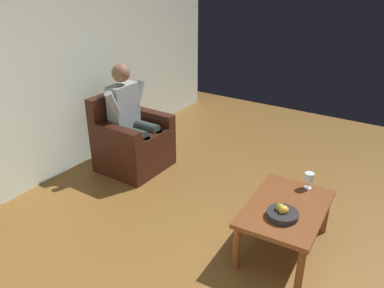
{
  "coord_description": "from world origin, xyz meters",
  "views": [
    {
      "loc": [
        2.69,
        0.56,
        2.31
      ],
      "look_at": [
        -0.33,
        -1.35,
        0.63
      ],
      "focal_mm": 36.96,
      "sensor_mm": 36.0,
      "label": 1
    }
  ],
  "objects_px": {
    "armchair": "(132,142)",
    "coffee_table": "(286,213)",
    "person_seated": "(131,115)",
    "fruit_bowl": "(282,213)",
    "wine_glass_near": "(309,178)"
  },
  "relations": [
    {
      "from": "wine_glass_near",
      "to": "fruit_bowl",
      "type": "height_order",
      "value": "wine_glass_near"
    },
    {
      "from": "armchair",
      "to": "coffee_table",
      "type": "bearing_deg",
      "value": 78.38
    },
    {
      "from": "armchair",
      "to": "coffee_table",
      "type": "height_order",
      "value": "armchair"
    },
    {
      "from": "person_seated",
      "to": "wine_glass_near",
      "type": "bearing_deg",
      "value": 88.77
    },
    {
      "from": "armchair",
      "to": "person_seated",
      "type": "relative_size",
      "value": 0.72
    },
    {
      "from": "armchair",
      "to": "wine_glass_near",
      "type": "height_order",
      "value": "armchair"
    },
    {
      "from": "person_seated",
      "to": "fruit_bowl",
      "type": "bearing_deg",
      "value": 74.2
    },
    {
      "from": "wine_glass_near",
      "to": "fruit_bowl",
      "type": "distance_m",
      "value": 0.55
    },
    {
      "from": "fruit_bowl",
      "to": "person_seated",
      "type": "bearing_deg",
      "value": -106.95
    },
    {
      "from": "coffee_table",
      "to": "wine_glass_near",
      "type": "distance_m",
      "value": 0.42
    },
    {
      "from": "wine_glass_near",
      "to": "fruit_bowl",
      "type": "xyz_separation_m",
      "value": [
        0.55,
        -0.04,
        -0.07
      ]
    },
    {
      "from": "coffee_table",
      "to": "fruit_bowl",
      "type": "bearing_deg",
      "value": 7.89
    },
    {
      "from": "armchair",
      "to": "wine_glass_near",
      "type": "distance_m",
      "value": 2.16
    },
    {
      "from": "coffee_table",
      "to": "armchair",
      "type": "bearing_deg",
      "value": -102.76
    },
    {
      "from": "fruit_bowl",
      "to": "armchair",
      "type": "bearing_deg",
      "value": -106.78
    }
  ]
}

